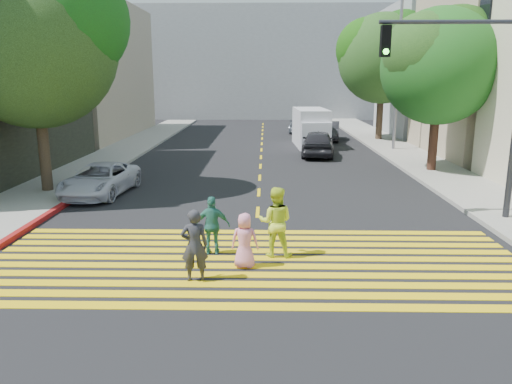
{
  "coord_description": "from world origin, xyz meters",
  "views": [
    {
      "loc": [
        0.26,
        -10.42,
        4.49
      ],
      "look_at": [
        0.0,
        3.0,
        1.4
      ],
      "focal_mm": 35.0,
      "sensor_mm": 36.0,
      "label": 1
    }
  ],
  "objects_px": {
    "dark_car_near": "(318,143)",
    "white_van": "(311,129)",
    "tree_right_near": "(441,60)",
    "pedestrian_man": "(194,245)",
    "silver_car": "(300,125)",
    "dark_car_parked": "(329,131)",
    "traffic_signal": "(480,87)",
    "tree_left": "(36,37)",
    "tree_right_far": "(384,54)",
    "pedestrian_child": "(245,241)",
    "pedestrian_woman": "(276,222)",
    "pedestrian_extra": "(213,225)",
    "white_sedan": "(100,180)"
  },
  "relations": [
    {
      "from": "tree_left",
      "to": "pedestrian_child",
      "type": "xyz_separation_m",
      "value": [
        8.05,
        -7.76,
        -5.29
      ]
    },
    {
      "from": "tree_right_far",
      "to": "white_sedan",
      "type": "height_order",
      "value": "tree_right_far"
    },
    {
      "from": "pedestrian_man",
      "to": "white_van",
      "type": "relative_size",
      "value": 0.31
    },
    {
      "from": "pedestrian_child",
      "to": "white_sedan",
      "type": "relative_size",
      "value": 0.31
    },
    {
      "from": "tree_right_far",
      "to": "traffic_signal",
      "type": "relative_size",
      "value": 1.39
    },
    {
      "from": "pedestrian_man",
      "to": "traffic_signal",
      "type": "relative_size",
      "value": 0.26
    },
    {
      "from": "tree_right_near",
      "to": "pedestrian_man",
      "type": "height_order",
      "value": "tree_right_near"
    },
    {
      "from": "pedestrian_extra",
      "to": "pedestrian_man",
      "type": "bearing_deg",
      "value": 80.91
    },
    {
      "from": "pedestrian_woman",
      "to": "traffic_signal",
      "type": "xyz_separation_m",
      "value": [
        6.21,
        3.31,
        3.31
      ]
    },
    {
      "from": "pedestrian_extra",
      "to": "dark_car_near",
      "type": "distance_m",
      "value": 17.22
    },
    {
      "from": "tree_left",
      "to": "white_van",
      "type": "height_order",
      "value": "tree_left"
    },
    {
      "from": "pedestrian_woman",
      "to": "dark_car_parked",
      "type": "distance_m",
      "value": 24.66
    },
    {
      "from": "pedestrian_child",
      "to": "pedestrian_extra",
      "type": "xyz_separation_m",
      "value": [
        -0.87,
        0.94,
        0.09
      ]
    },
    {
      "from": "dark_car_near",
      "to": "white_van",
      "type": "distance_m",
      "value": 4.24
    },
    {
      "from": "pedestrian_woman",
      "to": "silver_car",
      "type": "xyz_separation_m",
      "value": [
        2.63,
        29.52,
        -0.26
      ]
    },
    {
      "from": "tree_left",
      "to": "white_van",
      "type": "distance_m",
      "value": 18.81
    },
    {
      "from": "pedestrian_man",
      "to": "dark_car_parked",
      "type": "bearing_deg",
      "value": -112.49
    },
    {
      "from": "tree_left",
      "to": "tree_right_far",
      "type": "height_order",
      "value": "tree_right_far"
    },
    {
      "from": "tree_right_far",
      "to": "white_van",
      "type": "distance_m",
      "value": 7.81
    },
    {
      "from": "dark_car_near",
      "to": "silver_car",
      "type": "relative_size",
      "value": 1.02
    },
    {
      "from": "tree_right_near",
      "to": "pedestrian_woman",
      "type": "height_order",
      "value": "tree_right_near"
    },
    {
      "from": "tree_right_near",
      "to": "tree_left",
      "type": "bearing_deg",
      "value": -163.95
    },
    {
      "from": "pedestrian_man",
      "to": "traffic_signal",
      "type": "distance_m",
      "value": 10.04
    },
    {
      "from": "tree_left",
      "to": "white_van",
      "type": "xyz_separation_m",
      "value": [
        11.57,
        14.04,
        -4.8
      ]
    },
    {
      "from": "dark_car_parked",
      "to": "traffic_signal",
      "type": "xyz_separation_m",
      "value": [
        1.85,
        -20.96,
        3.54
      ]
    },
    {
      "from": "pedestrian_man",
      "to": "white_sedan",
      "type": "xyz_separation_m",
      "value": [
        -4.87,
        8.37,
        -0.22
      ]
    },
    {
      "from": "dark_car_parked",
      "to": "white_sedan",
      "type": "bearing_deg",
      "value": -113.93
    },
    {
      "from": "pedestrian_extra",
      "to": "dark_car_parked",
      "type": "relative_size",
      "value": 0.37
    },
    {
      "from": "dark_car_near",
      "to": "tree_right_near",
      "type": "bearing_deg",
      "value": 141.13
    },
    {
      "from": "pedestrian_child",
      "to": "white_van",
      "type": "xyz_separation_m",
      "value": [
        3.52,
        21.8,
        0.49
      ]
    },
    {
      "from": "pedestrian_woman",
      "to": "dark_car_parked",
      "type": "relative_size",
      "value": 0.44
    },
    {
      "from": "pedestrian_child",
      "to": "white_van",
      "type": "distance_m",
      "value": 22.09
    },
    {
      "from": "pedestrian_extra",
      "to": "dark_car_near",
      "type": "xyz_separation_m",
      "value": [
        4.41,
        16.64,
        0.0
      ]
    },
    {
      "from": "white_van",
      "to": "tree_right_far",
      "type": "bearing_deg",
      "value": 27.29
    },
    {
      "from": "tree_right_far",
      "to": "pedestrian_man",
      "type": "bearing_deg",
      "value": -110.99
    },
    {
      "from": "white_sedan",
      "to": "silver_car",
      "type": "height_order",
      "value": "silver_car"
    },
    {
      "from": "dark_car_near",
      "to": "traffic_signal",
      "type": "xyz_separation_m",
      "value": [
        3.42,
        -13.46,
        3.45
      ]
    },
    {
      "from": "pedestrian_child",
      "to": "dark_car_near",
      "type": "distance_m",
      "value": 17.94
    },
    {
      "from": "tree_right_near",
      "to": "pedestrian_man",
      "type": "xyz_separation_m",
      "value": [
        -9.64,
        -13.35,
        -4.43
      ]
    },
    {
      "from": "silver_car",
      "to": "dark_car_parked",
      "type": "height_order",
      "value": "dark_car_parked"
    },
    {
      "from": "tree_left",
      "to": "pedestrian_woman",
      "type": "height_order",
      "value": "tree_left"
    },
    {
      "from": "tree_left",
      "to": "tree_right_far",
      "type": "distance_m",
      "value": 23.96
    },
    {
      "from": "tree_left",
      "to": "dark_car_parked",
      "type": "bearing_deg",
      "value": 52.76
    },
    {
      "from": "tree_left",
      "to": "tree_right_near",
      "type": "xyz_separation_m",
      "value": [
        16.6,
        4.77,
        -0.7
      ]
    },
    {
      "from": "tree_right_near",
      "to": "traffic_signal",
      "type": "xyz_separation_m",
      "value": [
        -1.59,
        -8.41,
        -1.05
      ]
    },
    {
      "from": "tree_left",
      "to": "pedestrian_man",
      "type": "relative_size",
      "value": 5.31
    },
    {
      "from": "pedestrian_child",
      "to": "pedestrian_man",
      "type": "bearing_deg",
      "value": 43.52
    },
    {
      "from": "tree_right_far",
      "to": "pedestrian_child",
      "type": "xyz_separation_m",
      "value": [
        -8.76,
        -24.84,
        -5.43
      ]
    },
    {
      "from": "tree_right_far",
      "to": "traffic_signal",
      "type": "xyz_separation_m",
      "value": [
        -1.79,
        -20.72,
        -1.89
      ]
    },
    {
      "from": "pedestrian_man",
      "to": "dark_car_near",
      "type": "distance_m",
      "value": 18.98
    }
  ]
}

